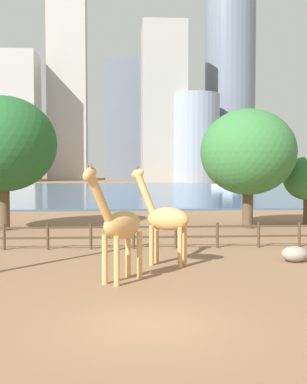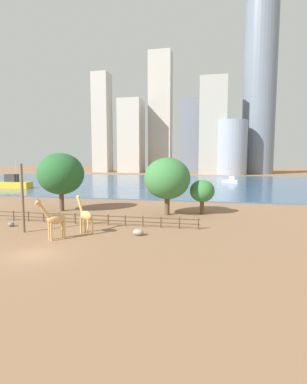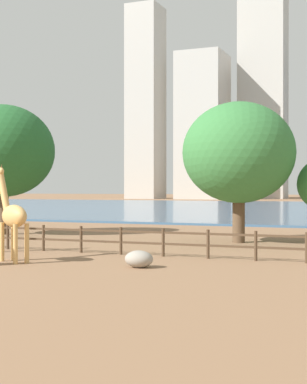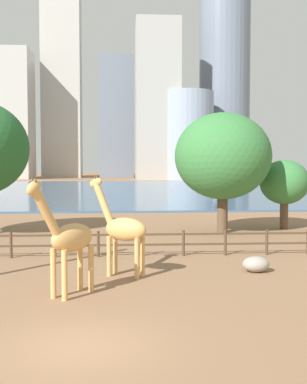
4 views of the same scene
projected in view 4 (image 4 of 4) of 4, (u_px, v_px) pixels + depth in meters
ground_plane at (116, 189)px, 91.89m from camera, size 400.00×400.00×0.00m
harbor_water at (116, 189)px, 88.89m from camera, size 180.00×86.00×0.20m
giraffe_tall at (69, 238)px, 16.79m from camera, size 2.31×2.74×4.26m
giraffe_companion at (122, 229)px, 19.85m from camera, size 2.62×1.76×4.22m
boulder_by_pole at (256, 264)px, 20.68m from camera, size 1.16×0.91×0.68m
enclosure_fence at (99, 242)px, 24.09m from camera, size 26.12×0.14×1.30m
tree_left_large at (284, 183)px, 34.43m from camera, size 3.53×3.53×4.96m
tree_right_tall at (223, 156)px, 32.40m from camera, size 6.50×6.50×8.14m
boat_tug at (216, 184)px, 91.61m from camera, size 5.04×2.11×4.44m
skyline_tower_needle at (62, 77)px, 172.84m from camera, size 13.78×9.67×72.77m
skyline_block_central at (117, 118)px, 175.85m from camera, size 12.27×9.49×43.88m
skyline_tower_glass at (12, 115)px, 159.67m from camera, size 13.28×14.05×42.49m
skyline_block_left at (188, 136)px, 148.37m from camera, size 15.97×15.97×27.03m
skyline_block_right at (225, 48)px, 161.64m from camera, size 16.95×16.95×88.17m
skyline_block_wide at (157, 102)px, 150.27m from camera, size 13.54×15.13×48.84m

